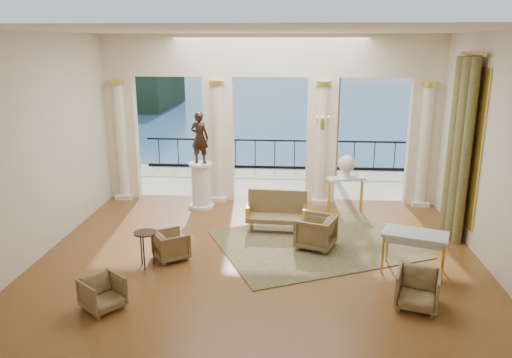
# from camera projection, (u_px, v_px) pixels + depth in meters

# --- Properties ---
(floor) EXTENTS (9.00, 9.00, 0.00)m
(floor) POSITION_uv_depth(u_px,v_px,m) (259.00, 256.00, 10.36)
(floor) COLOR #4F2D11
(floor) RESTS_ON ground
(room_walls) EXTENTS (9.00, 9.00, 9.00)m
(room_walls) POSITION_uv_depth(u_px,v_px,m) (255.00, 128.00, 8.52)
(room_walls) COLOR beige
(room_walls) RESTS_ON ground
(arcade) EXTENTS (9.00, 0.56, 4.50)m
(arcade) POSITION_uv_depth(u_px,v_px,m) (270.00, 108.00, 13.34)
(arcade) COLOR beige
(arcade) RESTS_ON ground
(terrace) EXTENTS (10.00, 3.60, 0.10)m
(terrace) POSITION_uv_depth(u_px,v_px,m) (272.00, 182.00, 15.95)
(terrace) COLOR #ACA492
(terrace) RESTS_ON ground
(balustrade) EXTENTS (9.00, 0.06, 1.03)m
(balustrade) POSITION_uv_depth(u_px,v_px,m) (275.00, 157.00, 17.36)
(balustrade) COLOR black
(balustrade) RESTS_ON terrace
(palm_tree) EXTENTS (2.00, 2.00, 4.50)m
(palm_tree) POSITION_uv_depth(u_px,v_px,m) (339.00, 48.00, 15.46)
(palm_tree) COLOR #4C3823
(palm_tree) RESTS_ON terrace
(headland) EXTENTS (22.00, 18.00, 6.00)m
(headland) POSITION_uv_depth(u_px,v_px,m) (106.00, 88.00, 80.68)
(headland) COLOR black
(headland) RESTS_ON sea
(sea) EXTENTS (160.00, 160.00, 0.00)m
(sea) POSITION_uv_depth(u_px,v_px,m) (290.00, 117.00, 69.60)
(sea) COLOR #1D5587
(sea) RESTS_ON ground
(curtain) EXTENTS (0.33, 1.40, 4.09)m
(curtain) POSITION_uv_depth(u_px,v_px,m) (459.00, 149.00, 10.94)
(curtain) COLOR brown
(curtain) RESTS_ON ground
(window_frame) EXTENTS (0.04, 1.60, 3.40)m
(window_frame) POSITION_uv_depth(u_px,v_px,m) (468.00, 146.00, 10.90)
(window_frame) COLOR gold
(window_frame) RESTS_ON room_walls
(wall_sconce) EXTENTS (0.30, 0.11, 0.33)m
(wall_sconce) POSITION_uv_depth(u_px,v_px,m) (323.00, 124.00, 13.03)
(wall_sconce) COLOR gold
(wall_sconce) RESTS_ON arcade
(rug) EXTENTS (4.99, 4.55, 0.02)m
(rug) POSITION_uv_depth(u_px,v_px,m) (315.00, 243.00, 10.97)
(rug) COLOR #31351A
(rug) RESTS_ON ground
(armchair_a) EXTENTS (0.81, 0.82, 0.62)m
(armchair_a) POSITION_uv_depth(u_px,v_px,m) (102.00, 292.00, 8.25)
(armchair_a) COLOR #3E321E
(armchair_a) RESTS_ON ground
(armchair_b) EXTENTS (0.84, 0.81, 0.70)m
(armchair_b) POSITION_uv_depth(u_px,v_px,m) (418.00, 288.00, 8.29)
(armchair_b) COLOR #3E321E
(armchair_b) RESTS_ON ground
(armchair_c) EXTENTS (0.93, 0.96, 0.78)m
(armchair_c) POSITION_uv_depth(u_px,v_px,m) (316.00, 231.00, 10.69)
(armchair_c) COLOR #3E321E
(armchair_c) RESTS_ON ground
(armchair_d) EXTENTS (0.84, 0.85, 0.65)m
(armchair_d) POSITION_uv_depth(u_px,v_px,m) (171.00, 244.00, 10.16)
(armchair_d) COLOR #3E321E
(armchair_d) RESTS_ON ground
(settee) EXTENTS (1.42, 0.66, 0.93)m
(settee) POSITION_uv_depth(u_px,v_px,m) (277.00, 211.00, 11.71)
(settee) COLOR #3E321E
(settee) RESTS_ON ground
(game_table) EXTENTS (1.33, 1.00, 0.81)m
(game_table) POSITION_uv_depth(u_px,v_px,m) (415.00, 237.00, 9.45)
(game_table) COLOR #9DB2C7
(game_table) RESTS_ON ground
(pedestal) EXTENTS (0.67, 0.67, 1.23)m
(pedestal) POSITION_uv_depth(u_px,v_px,m) (201.00, 186.00, 13.23)
(pedestal) COLOR silver
(pedestal) RESTS_ON ground
(statue) EXTENTS (0.56, 0.44, 1.34)m
(statue) POSITION_uv_depth(u_px,v_px,m) (200.00, 138.00, 12.88)
(statue) COLOR #302015
(statue) RESTS_ON pedestal
(console_table) EXTENTS (1.02, 0.65, 0.90)m
(console_table) POSITION_uv_depth(u_px,v_px,m) (346.00, 183.00, 12.94)
(console_table) COLOR silver
(console_table) RESTS_ON ground
(urn) EXTENTS (0.43, 0.43, 0.57)m
(urn) POSITION_uv_depth(u_px,v_px,m) (347.00, 165.00, 12.81)
(urn) COLOR white
(urn) RESTS_ON console_table
(side_table) EXTENTS (0.44, 0.44, 0.71)m
(side_table) POSITION_uv_depth(u_px,v_px,m) (145.00, 237.00, 9.75)
(side_table) COLOR black
(side_table) RESTS_ON ground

